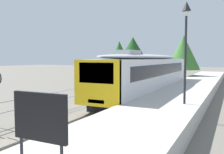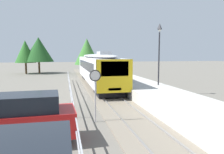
{
  "view_description": "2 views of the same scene",
  "coord_description": "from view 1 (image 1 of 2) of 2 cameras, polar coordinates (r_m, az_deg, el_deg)",
  "views": [
    {
      "loc": [
        6.67,
        3.92,
        3.32
      ],
      "look_at": [
        -1.0,
        19.55,
        2.0
      ],
      "focal_mm": 39.9,
      "sensor_mm": 36.0,
      "label": 1
    },
    {
      "loc": [
        -3.66,
        -0.06,
        3.61
      ],
      "look_at": [
        0.0,
        16.55,
        1.8
      ],
      "focal_mm": 34.31,
      "sensor_mm": 36.0,
      "label": 2
    }
  ],
  "objects": [
    {
      "name": "tree_behind_carpark",
      "position": [
        42.12,
        1.68,
        5.41
      ],
      "size": [
        3.75,
        3.75,
        6.18
      ],
      "color": "brown",
      "rests_on": "ground"
    },
    {
      "name": "commuter_train",
      "position": [
        21.73,
        8.23,
        1.19
      ],
      "size": [
        2.82,
        18.27,
        3.74
      ],
      "color": "silver",
      "rests_on": "track_rails"
    },
    {
      "name": "platform_lamp_mid_platform",
      "position": [
        13.68,
        16.58,
        9.62
      ],
      "size": [
        0.34,
        0.34,
        5.35
      ],
      "color": "#232328",
      "rests_on": "station_platform"
    },
    {
      "name": "platform_notice_board",
      "position": [
        4.8,
        -16.17,
        -9.5
      ],
      "size": [
        1.2,
        0.08,
        1.8
      ],
      "color": "#232328",
      "rests_on": "station_platform"
    },
    {
      "name": "ground_plane",
      "position": [
        20.77,
        -1.98,
        -4.86
      ],
      "size": [
        160.0,
        160.0,
        0.0
      ],
      "primitive_type": "plane",
      "color": "#6B665B"
    },
    {
      "name": "tree_distant_left",
      "position": [
        41.49,
        4.79,
        5.96
      ],
      "size": [
        5.51,
        5.51,
        6.8
      ],
      "color": "brown",
      "rests_on": "ground"
    },
    {
      "name": "tree_behind_station_far",
      "position": [
        36.0,
        16.05,
        5.41
      ],
      "size": [
        4.57,
        4.57,
        6.47
      ],
      "color": "brown",
      "rests_on": "ground"
    },
    {
      "name": "track_rails",
      "position": [
        19.55,
        5.83,
        -5.36
      ],
      "size": [
        3.2,
        60.0,
        0.14
      ],
      "color": "slate",
      "rests_on": "ground"
    },
    {
      "name": "station_platform",
      "position": [
        18.62,
        15.29,
        -4.68
      ],
      "size": [
        3.9,
        60.0,
        0.9
      ],
      "primitive_type": "cube",
      "color": "#B7B5AD",
      "rests_on": "ground"
    }
  ]
}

